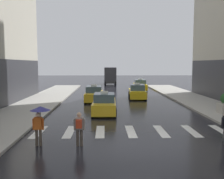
# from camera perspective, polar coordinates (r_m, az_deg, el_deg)

# --- Properties ---
(ground_plane) EXTENTS (160.00, 160.00, 0.00)m
(ground_plane) POSITION_cam_1_polar(r_m,az_deg,el_deg) (12.44, 5.62, -12.83)
(ground_plane) COLOR black
(crosswalk_markings) EXTENTS (11.30, 2.80, 0.01)m
(crosswalk_markings) POSITION_cam_1_polar(r_m,az_deg,el_deg) (15.30, 4.21, -9.27)
(crosswalk_markings) COLOR silver
(crosswalk_markings) RESTS_ON ground
(taxi_lead) EXTENTS (2.01, 4.58, 1.80)m
(taxi_lead) POSITION_cam_1_polar(r_m,az_deg,el_deg) (20.65, -1.72, -3.31)
(taxi_lead) COLOR gold
(taxi_lead) RESTS_ON ground
(taxi_second) EXTENTS (1.95, 4.55, 1.80)m
(taxi_second) POSITION_cam_1_polar(r_m,az_deg,el_deg) (27.41, -4.06, -1.11)
(taxi_second) COLOR gold
(taxi_second) RESTS_ON ground
(taxi_third) EXTENTS (2.12, 4.63, 1.80)m
(taxi_third) POSITION_cam_1_polar(r_m,az_deg,el_deg) (29.75, 5.62, -0.59)
(taxi_third) COLOR yellow
(taxi_third) RESTS_ON ground
(taxi_fourth) EXTENTS (2.05, 4.60, 1.80)m
(taxi_fourth) POSITION_cam_1_polar(r_m,az_deg,el_deg) (39.21, 6.27, 0.90)
(taxi_fourth) COLOR yellow
(taxi_fourth) RESTS_ON ground
(box_truck) EXTENTS (2.35, 7.57, 3.35)m
(box_truck) POSITION_cam_1_polar(r_m,az_deg,el_deg) (49.86, -0.38, 3.23)
(box_truck) COLOR #2D2D2D
(box_truck) RESTS_ON ground
(pedestrian_with_umbrella) EXTENTS (0.96, 0.96, 1.94)m
(pedestrian_with_umbrella) POSITION_cam_1_polar(r_m,az_deg,el_deg) (12.77, -15.86, -5.50)
(pedestrian_with_umbrella) COLOR #473D33
(pedestrian_with_umbrella) RESTS_ON ground
(pedestrian_with_backpack) EXTENTS (0.55, 0.43, 1.65)m
(pedestrian_with_backpack) POSITION_cam_1_polar(r_m,az_deg,el_deg) (12.44, -7.31, -8.19)
(pedestrian_with_backpack) COLOR #473D33
(pedestrian_with_backpack) RESTS_ON ground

